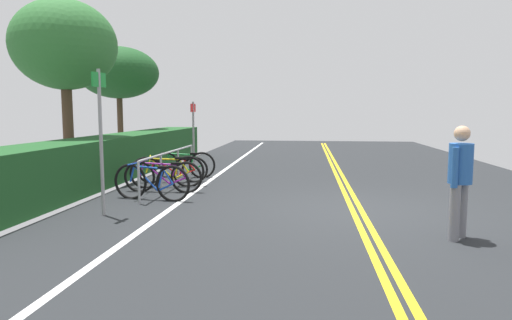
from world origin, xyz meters
The scene contains 16 objects.
ground_plane centered at (0.00, 0.00, -0.03)m, with size 37.68×10.51×0.05m, color #232628.
centre_line_yellow_inner centered at (0.00, -0.08, 0.00)m, with size 33.91×0.10×0.00m, color gold.
centre_line_yellow_outer centered at (0.00, 0.08, 0.00)m, with size 33.91×0.10×0.00m, color gold.
bike_lane_stripe_white centered at (0.00, 3.38, 0.00)m, with size 33.91×0.12×0.00m, color white.
bike_rack centered at (2.07, 4.11, 0.61)m, with size 4.03×0.05×0.85m.
bicycle_0 centered at (0.51, 4.02, 0.36)m, with size 0.47×1.69×0.77m.
bicycle_1 centered at (1.38, 4.07, 0.34)m, with size 0.46×1.78×0.73m.
bicycle_2 centered at (2.01, 4.16, 0.36)m, with size 0.65×1.66×0.78m.
bicycle_3 centered at (2.73, 4.25, 0.32)m, with size 0.56×1.72×0.69m.
bicycle_4 centered at (3.56, 4.20, 0.34)m, with size 0.46×1.70×0.74m.
pedestrian centered at (-1.71, -1.20, 0.91)m, with size 0.40×0.34×1.59m.
sign_post_near centered at (-0.90, 4.38, 1.48)m, with size 0.36×0.09×2.48m.
sign_post_far centered at (4.89, 4.26, 1.25)m, with size 0.36×0.07×2.06m.
hedge_backdrop centered at (3.57, 6.07, 0.56)m, with size 12.98×1.26×1.12m, color #1C4C21.
tree_mid centered at (2.86, 7.05, 3.43)m, with size 2.61×2.61×4.58m.
tree_far_right centered at (7.87, 7.80, 3.17)m, with size 2.91×2.91×4.12m.
Camera 1 is at (-8.11, 0.92, 1.79)m, focal length 31.41 mm.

